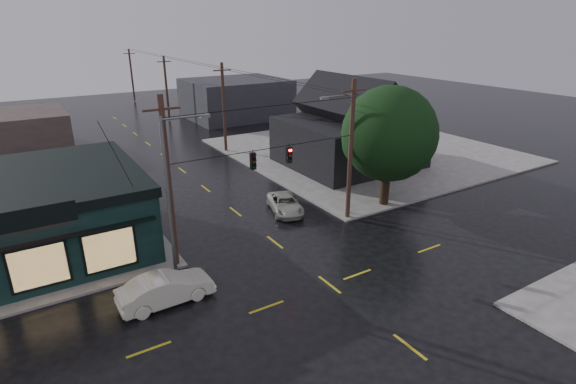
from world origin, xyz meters
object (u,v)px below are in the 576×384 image
utility_pole_ne (347,218)px  suv_silver (285,204)px  corner_tree (389,134)px  utility_pole_nw (177,265)px  sedan_cream (166,289)px

utility_pole_ne → suv_silver: size_ratio=2.23×
corner_tree → utility_pole_nw: (-17.08, -0.50, -5.76)m
corner_tree → sedan_cream: 19.78m
corner_tree → utility_pole_ne: (-4.08, -0.50, -5.76)m
sedan_cream → utility_pole_nw: bearing=-27.7°
corner_tree → sedan_cream: bearing=-168.3°
corner_tree → utility_pole_ne: 7.07m
sedan_cream → suv_silver: size_ratio=1.07×
corner_tree → suv_silver: (-7.34, 3.01, -5.12)m
corner_tree → sedan_cream: size_ratio=1.90×
utility_pole_nw → suv_silver: size_ratio=2.23×
corner_tree → sedan_cream: corner_tree is taller
utility_pole_ne → utility_pole_nw: bearing=180.0°
utility_pole_nw → suv_silver: (9.74, 3.51, 0.63)m
corner_tree → utility_pole_ne: bearing=-173.0°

